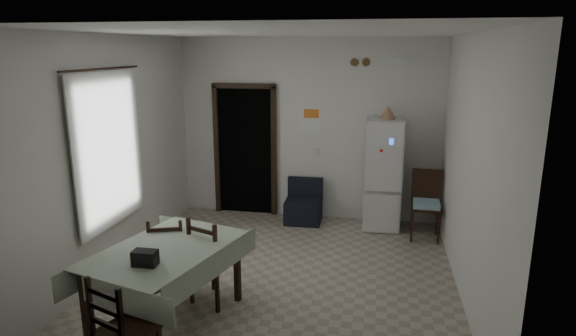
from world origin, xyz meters
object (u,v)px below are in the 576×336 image
(dining_table, at_px, (168,285))
(dining_chair_far_right, at_px, (214,259))
(corner_chair, at_px, (426,206))
(dining_chair_far_left, at_px, (168,255))
(fridge, at_px, (383,175))
(dining_chair_near_head, at_px, (126,329))
(navy_seat, at_px, (303,202))

(dining_table, xyz_separation_m, dining_chair_far_right, (0.32, 0.49, 0.09))
(corner_chair, distance_m, dining_chair_far_right, 3.35)
(corner_chair, distance_m, dining_chair_far_left, 3.73)
(dining_chair_far_right, bearing_deg, dining_chair_far_left, 12.80)
(dining_table, relative_size, dining_chair_far_left, 1.68)
(fridge, relative_size, dining_table, 1.10)
(dining_chair_far_left, xyz_separation_m, dining_chair_far_right, (0.57, -0.08, 0.03))
(corner_chair, height_order, dining_table, corner_chair)
(dining_chair_far_right, distance_m, dining_chair_near_head, 1.43)
(dining_chair_far_left, height_order, dining_chair_near_head, dining_chair_near_head)
(navy_seat, bearing_deg, fridge, -1.49)
(navy_seat, xyz_separation_m, corner_chair, (1.86, -0.34, 0.16))
(dining_chair_near_head, bearing_deg, dining_chair_far_right, -79.96)
(fridge, bearing_deg, dining_chair_far_right, -125.50)
(navy_seat, height_order, dining_chair_far_right, dining_chair_far_right)
(fridge, height_order, dining_chair_far_right, fridge)
(dining_chair_near_head, bearing_deg, dining_chair_far_left, -57.57)
(dining_chair_far_right, bearing_deg, fridge, -103.07)
(navy_seat, height_order, corner_chair, corner_chair)
(dining_table, distance_m, dining_chair_near_head, 0.92)
(navy_seat, distance_m, dining_chair_far_right, 2.71)
(dining_table, relative_size, dining_chair_far_right, 1.57)
(navy_seat, relative_size, corner_chair, 0.68)
(dining_table, height_order, dining_chair_far_left, dining_chair_far_left)
(dining_table, relative_size, dining_chair_near_head, 1.57)
(dining_table, xyz_separation_m, dining_chair_near_head, (0.06, -0.91, 0.09))
(navy_seat, relative_size, dining_table, 0.44)
(dining_chair_far_right, xyz_separation_m, dining_chair_near_head, (-0.27, -1.41, -0.00))
(dining_chair_far_left, distance_m, dining_chair_near_head, 1.52)
(dining_chair_far_left, xyz_separation_m, dining_chair_near_head, (0.31, -1.49, 0.03))
(fridge, relative_size, dining_chair_far_left, 1.84)
(navy_seat, distance_m, dining_table, 3.26)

